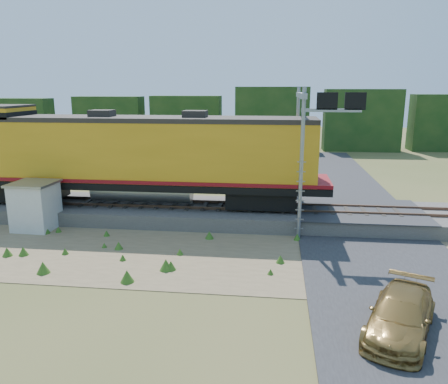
# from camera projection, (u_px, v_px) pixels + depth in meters

# --- Properties ---
(ground) EXTENTS (140.00, 140.00, 0.00)m
(ground) POSITION_uv_depth(u_px,v_px,m) (223.00, 259.00, 19.69)
(ground) COLOR #475123
(ground) RESTS_ON ground
(ballast) EXTENTS (70.00, 5.00, 0.80)m
(ballast) POSITION_uv_depth(u_px,v_px,m) (236.00, 214.00, 25.39)
(ballast) COLOR slate
(ballast) RESTS_ON ground
(rails) EXTENTS (70.00, 1.54, 0.16)m
(rails) POSITION_uv_depth(u_px,v_px,m) (236.00, 206.00, 25.28)
(rails) COLOR brown
(rails) RESTS_ON ballast
(dirt_shoulder) EXTENTS (26.00, 8.00, 0.03)m
(dirt_shoulder) POSITION_uv_depth(u_px,v_px,m) (182.00, 253.00, 20.40)
(dirt_shoulder) COLOR #8C7754
(dirt_shoulder) RESTS_ON ground
(road) EXTENTS (7.00, 66.00, 0.86)m
(road) POSITION_uv_depth(u_px,v_px,m) (380.00, 258.00, 19.58)
(road) COLOR #38383A
(road) RESTS_ON ground
(tree_line_north) EXTENTS (130.00, 3.00, 6.50)m
(tree_line_north) POSITION_uv_depth(u_px,v_px,m) (259.00, 124.00, 55.67)
(tree_line_north) COLOR #143413
(tree_line_north) RESTS_ON ground
(weed_clumps) EXTENTS (15.00, 6.20, 0.56)m
(weed_clumps) POSITION_uv_depth(u_px,v_px,m) (148.00, 255.00, 20.19)
(weed_clumps) COLOR #36641C
(weed_clumps) RESTS_ON ground
(locomotive) EXTENTS (21.65, 3.30, 5.59)m
(locomotive) POSITION_uv_depth(u_px,v_px,m) (135.00, 155.00, 25.29)
(locomotive) COLOR black
(locomotive) RESTS_ON rails
(shed) EXTENTS (2.28, 2.28, 2.62)m
(shed) POSITION_uv_depth(u_px,v_px,m) (35.00, 206.00, 23.61)
(shed) COLOR silver
(shed) RESTS_ON ground
(signal_gantry) EXTENTS (3.00, 6.20, 7.57)m
(signal_gantry) POSITION_uv_depth(u_px,v_px,m) (308.00, 124.00, 23.06)
(signal_gantry) COLOR gray
(signal_gantry) RESTS_ON ground
(car) EXTENTS (3.33, 4.68, 1.26)m
(car) POSITION_uv_depth(u_px,v_px,m) (401.00, 315.00, 13.61)
(car) COLOR olive
(car) RESTS_ON ground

